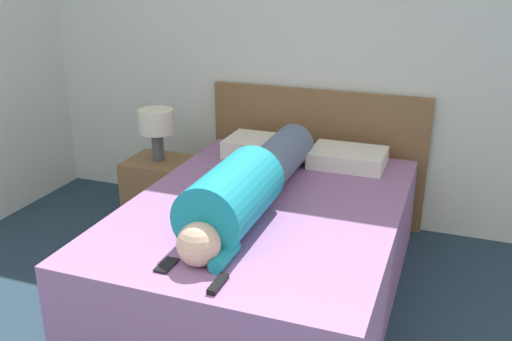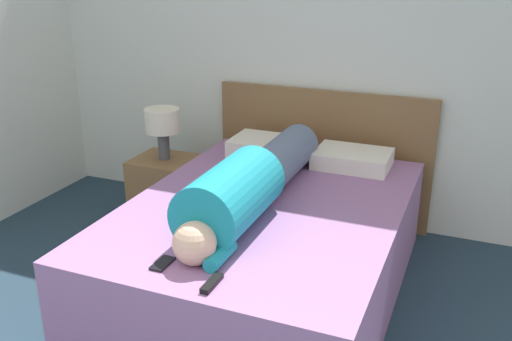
{
  "view_description": "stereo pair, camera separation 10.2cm",
  "coord_description": "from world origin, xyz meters",
  "views": [
    {
      "loc": [
        0.94,
        -0.26,
        1.87
      ],
      "look_at": [
        -0.02,
        2.35,
        0.82
      ],
      "focal_mm": 40.0,
      "sensor_mm": 36.0,
      "label": 1
    },
    {
      "loc": [
        1.03,
        -0.22,
        1.87
      ],
      "look_at": [
        -0.02,
        2.35,
        0.82
      ],
      "focal_mm": 40.0,
      "sensor_mm": 36.0,
      "label": 2
    }
  ],
  "objects": [
    {
      "name": "pillow_second",
      "position": [
        0.28,
        3.28,
        0.63
      ],
      "size": [
        0.48,
        0.35,
        0.11
      ],
      "color": "silver",
      "rests_on": "bed"
    },
    {
      "name": "pillow_near_headboard",
      "position": [
        -0.31,
        3.28,
        0.63
      ],
      "size": [
        0.51,
        0.35,
        0.12
      ],
      "color": "silver",
      "rests_on": "bed"
    },
    {
      "name": "wall_back",
      "position": [
        0.0,
        3.7,
        1.3
      ],
      "size": [
        5.66,
        0.06,
        2.6
      ],
      "color": "silver",
      "rests_on": "ground_plane"
    },
    {
      "name": "bed",
      "position": [
        -0.02,
        2.5,
        0.29
      ],
      "size": [
        1.47,
        2.03,
        0.57
      ],
      "color": "#936699",
      "rests_on": "ground_plane"
    },
    {
      "name": "table_lamp",
      "position": [
        -1.03,
        3.08,
        0.78
      ],
      "size": [
        0.25,
        0.25,
        0.37
      ],
      "color": "#4C4C51",
      "rests_on": "nightstand"
    },
    {
      "name": "headboard",
      "position": [
        -0.02,
        3.63,
        0.49
      ],
      "size": [
        1.59,
        0.04,
        0.98
      ],
      "color": "brown",
      "rests_on": "ground_plane"
    },
    {
      "name": "tv_remote",
      "position": [
        0.07,
        1.62,
        0.58
      ],
      "size": [
        0.04,
        0.15,
        0.02
      ],
      "color": "black",
      "rests_on": "bed"
    },
    {
      "name": "cell_phone",
      "position": [
        -0.21,
        1.69,
        0.58
      ],
      "size": [
        0.06,
        0.13,
        0.01
      ],
      "color": "black",
      "rests_on": "bed"
    },
    {
      "name": "person_lying",
      "position": [
        -0.08,
        2.39,
        0.72
      ],
      "size": [
        0.34,
        1.59,
        0.34
      ],
      "color": "#DBB293",
      "rests_on": "bed"
    },
    {
      "name": "nightstand",
      "position": [
        -1.03,
        3.08,
        0.26
      ],
      "size": [
        0.44,
        0.39,
        0.51
      ],
      "color": "brown",
      "rests_on": "ground_plane"
    }
  ]
}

